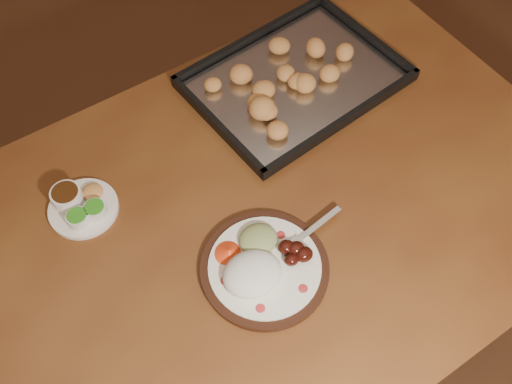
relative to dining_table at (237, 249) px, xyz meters
name	(u,v)px	position (x,y,z in m)	size (l,w,h in m)	color
ground	(217,326)	(-0.05, 0.09, -0.65)	(4.00, 4.00, 0.00)	brown
dining_table	(237,249)	(0.00, 0.00, 0.00)	(1.62, 1.11, 0.75)	brown
dinner_plate	(261,266)	(0.01, -0.11, 0.11)	(0.31, 0.25, 0.06)	black
condiment_saucer	(80,205)	(-0.27, 0.17, 0.11)	(0.14, 0.14, 0.05)	white
baking_tray	(295,78)	(0.29, 0.30, 0.11)	(0.54, 0.45, 0.05)	black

